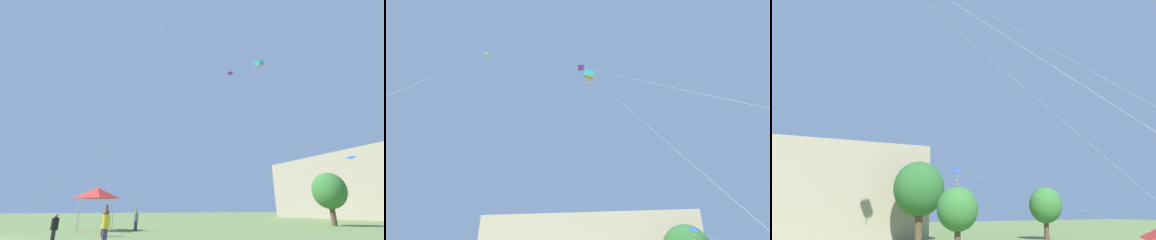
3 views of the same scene
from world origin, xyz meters
TOP-DOWN VIEW (x-y plane):
  - kite_cyan_box_0 at (-8.96, 29.09)m, footprint 10.03×23.00m
  - kite_purple_delta_1 at (-8.78, 23.02)m, footprint 12.31×23.52m
  - kite_blue_delta_2 at (0.44, 32.47)m, footprint 5.41×26.48m
  - kite_white_delta_4 at (-17.84, 21.57)m, footprint 12.05×25.15m

SIDE VIEW (x-z plane):
  - kite_blue_delta_2 at x=0.44m, z-range 3.31..10.82m
  - kite_purple_delta_1 at x=-8.78m, z-range 9.67..30.46m
  - kite_white_delta_4 at x=-17.84m, z-range 9.94..33.53m
  - kite_cyan_box_0 at x=-8.96m, z-range 11.46..35.71m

